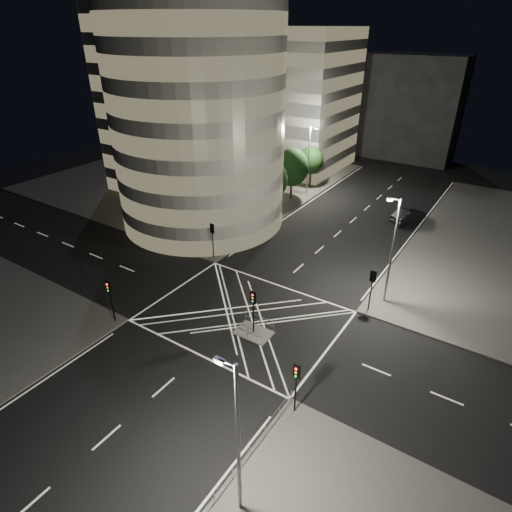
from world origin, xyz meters
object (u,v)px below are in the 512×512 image
Objects in this scene: traffic_signal_nr at (296,380)px; street_lamp_right_far at (392,248)px; central_island at (254,333)px; street_lamp_right_near at (237,437)px; sedan at (408,216)px; street_lamp_left_far at (309,158)px; traffic_signal_fr at (372,283)px; traffic_signal_island at (253,305)px; street_lamp_left_near at (236,195)px; traffic_signal_fl at (212,234)px; traffic_signal_nl at (110,294)px.

street_lamp_right_far is (0.64, 15.80, 2.63)m from traffic_signal_nr.
street_lamp_right_far reaches higher than central_island.
street_lamp_right_near is 42.77m from sedan.
street_lamp_right_near is at bearing -66.79° from street_lamp_left_far.
central_island is 0.75× the size of traffic_signal_nr.
central_island is 0.75× the size of traffic_signal_fr.
traffic_signal_island is 0.40× the size of street_lamp_right_far.
traffic_signal_fr is 1.00× the size of traffic_signal_nr.
traffic_signal_fr is 13.60m from traffic_signal_nr.
street_lamp_left_near is 1.00× the size of street_lamp_right_far.
sedan is (4.04, 29.88, -2.07)m from traffic_signal_island.
traffic_signal_fr is 0.40× the size of street_lamp_left_far.
street_lamp_left_near is 23.02m from sedan.
traffic_signal_fr is at bearing -51.83° from street_lamp_left_far.
street_lamp_right_far is at bearing 54.70° from traffic_signal_island.
street_lamp_left_far is at bearing 113.21° from street_lamp_right_near.
street_lamp_right_far is (18.24, 2.20, 2.63)m from traffic_signal_fl.
street_lamp_right_far reaches higher than traffic_signal_nr.
traffic_signal_fr and traffic_signal_island have the same top height.
sedan is at bearing 67.13° from traffic_signal_nl.
street_lamp_right_far is at bearing 54.70° from central_island.
street_lamp_left_far reaches higher than traffic_signal_fl.
street_lamp_right_far reaches higher than traffic_signal_island.
street_lamp_left_near is (-11.44, 13.50, 2.63)m from traffic_signal_island.
street_lamp_left_near is 32.13m from street_lamp_right_near.
traffic_signal_nl is 1.00× the size of traffic_signal_fr.
traffic_signal_nr is (0.00, -13.60, 0.00)m from traffic_signal_fr.
traffic_signal_island is (10.80, 5.30, 0.00)m from traffic_signal_nl.
traffic_signal_fr is 20.97m from street_lamp_right_near.
street_lamp_left_near is 1.00× the size of street_lamp_right_near.
traffic_signal_fl is 18.55m from street_lamp_right_far.
traffic_signal_nr is at bearing -92.30° from street_lamp_right_far.
street_lamp_right_far and street_lamp_right_near have the same top height.
street_lamp_right_near reaches higher than traffic_signal_nl.
traffic_signal_island is (10.80, -8.30, 0.00)m from traffic_signal_fl.
sedan is (4.04, 29.88, 0.77)m from central_island.
street_lamp_left_far and street_lamp_right_far have the same top height.
street_lamp_left_near is (-18.24, 18.80, 2.63)m from traffic_signal_nr.
street_lamp_right_far is 1.95× the size of sedan.
traffic_signal_nl is (0.00, -13.60, 0.00)m from traffic_signal_fl.
street_lamp_left_near is 1.95× the size of sedan.
central_island is 15.54m from street_lamp_right_near.
street_lamp_left_near is at bearing 164.08° from traffic_signal_fr.
traffic_signal_nr is 35.35m from sedan.
traffic_signal_fr is at bearing 120.11° from sedan.
street_lamp_left_far is at bearing 116.36° from traffic_signal_nr.
street_lamp_right_near is at bearing -59.25° from traffic_signal_island.
traffic_signal_fr is (17.60, 0.00, 0.00)m from traffic_signal_fl.
sedan is at bearing 55.49° from traffic_signal_fl.
street_lamp_right_near is at bearing -54.03° from street_lamp_left_near.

